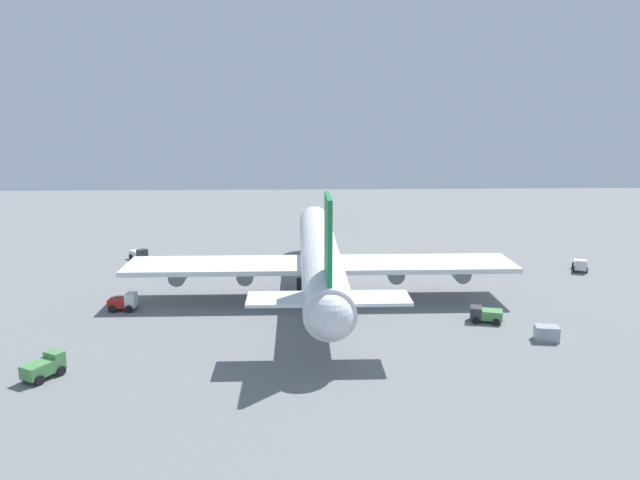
% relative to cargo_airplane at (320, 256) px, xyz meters
% --- Properties ---
extents(ground_plane, '(250.60, 250.60, 0.00)m').
position_rel_cargo_airplane_xyz_m(ground_plane, '(0.40, 0.00, -5.82)').
color(ground_plane, slate).
extents(cargo_airplane, '(62.65, 56.10, 18.06)m').
position_rel_cargo_airplane_xyz_m(cargo_airplane, '(0.00, 0.00, 0.00)').
color(cargo_airplane, silver).
rests_on(cargo_airplane, ground_plane).
extents(cargo_loader, '(4.96, 3.56, 2.18)m').
position_rel_cargo_airplane_xyz_m(cargo_loader, '(11.80, -45.09, -4.72)').
color(cargo_loader, silver).
rests_on(cargo_loader, ground_plane).
extents(pushback_tractor, '(4.65, 3.93, 2.40)m').
position_rel_cargo_airplane_xyz_m(pushback_tractor, '(-29.33, 29.53, -4.60)').
color(pushback_tractor, '#4C8C4C').
rests_on(pushback_tractor, ground_plane).
extents(fuel_truck, '(2.57, 3.73, 2.39)m').
position_rel_cargo_airplane_xyz_m(fuel_truck, '(-7.13, 27.30, -4.65)').
color(fuel_truck, silver).
rests_on(fuel_truck, ground_plane).
extents(maintenance_van, '(4.10, 3.98, 2.13)m').
position_rel_cargo_airplane_xyz_m(maintenance_van, '(22.83, 32.55, -4.74)').
color(maintenance_van, '#333338').
rests_on(maintenance_van, ground_plane).
extents(catering_truck, '(3.38, 4.49, 1.93)m').
position_rel_cargo_airplane_xyz_m(catering_truck, '(-13.71, -21.05, -4.78)').
color(catering_truck, '#333338').
rests_on(catering_truck, ground_plane).
extents(cargo_container_fore, '(2.41, 3.03, 1.77)m').
position_rel_cargo_airplane_xyz_m(cargo_container_fore, '(-20.62, -26.43, -4.93)').
color(cargo_container_fore, '#999EA8').
rests_on(cargo_container_fore, ground_plane).
extents(safety_cone_nose, '(0.55, 0.55, 0.79)m').
position_rel_cargo_airplane_xyz_m(safety_cone_nose, '(28.60, 2.62, -5.42)').
color(safety_cone_nose, orange).
rests_on(safety_cone_nose, ground_plane).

